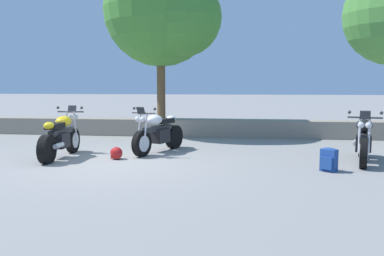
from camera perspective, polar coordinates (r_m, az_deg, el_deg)
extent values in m
plane|color=gray|center=(9.08, -10.72, -4.75)|extent=(120.00, 120.00, 0.00)
cube|color=gray|center=(13.64, -4.45, 0.13)|extent=(36.00, 0.80, 0.55)
cylinder|color=black|center=(10.58, -16.39, -1.66)|extent=(0.16, 0.62, 0.62)
cylinder|color=black|center=(9.27, -19.70, -2.84)|extent=(0.20, 0.63, 0.62)
cylinder|color=silver|center=(10.58, -16.39, -1.66)|extent=(0.17, 0.39, 0.38)
cube|color=black|center=(9.86, -18.07, -1.68)|extent=(0.34, 0.49, 0.34)
cube|color=#2D2D30|center=(9.93, -17.88, -0.46)|extent=(0.18, 1.10, 0.12)
ellipsoid|color=yellow|center=(10.04, -17.58, 0.89)|extent=(0.36, 0.53, 0.26)
cube|color=black|center=(9.61, -18.68, 0.27)|extent=(0.28, 0.57, 0.12)
ellipsoid|color=yellow|center=(9.34, -19.44, 0.32)|extent=(0.23, 0.29, 0.16)
cylinder|color=#2D2D30|center=(10.43, -16.67, 2.21)|extent=(0.66, 0.06, 0.04)
sphere|color=silver|center=(10.60, -16.72, 1.50)|extent=(0.13, 0.13, 0.13)
sphere|color=silver|center=(10.55, -16.01, 1.50)|extent=(0.13, 0.13, 0.13)
cube|color=#26282D|center=(10.52, -16.48, 2.57)|extent=(0.20, 0.10, 0.18)
cylinder|color=silver|center=(9.41, -18.21, -2.35)|extent=(0.12, 0.38, 0.11)
cylinder|color=silver|center=(10.53, -16.99, 0.27)|extent=(0.05, 0.16, 0.73)
cylinder|color=silver|center=(10.47, -16.08, 0.26)|extent=(0.05, 0.16, 0.73)
sphere|color=#2D2D30|center=(10.51, -18.29, 2.73)|extent=(0.07, 0.07, 0.07)
sphere|color=#2D2D30|center=(10.28, -15.22, 2.75)|extent=(0.07, 0.07, 0.07)
cylinder|color=black|center=(9.65, -7.07, -2.19)|extent=(0.36, 0.63, 0.62)
cylinder|color=black|center=(10.82, -2.53, -1.24)|extent=(0.40, 0.64, 0.62)
cylinder|color=silver|center=(9.65, -7.07, -2.19)|extent=(0.29, 0.42, 0.38)
cube|color=black|center=(10.25, -4.52, -1.10)|extent=(0.48, 0.56, 0.34)
cube|color=#2D2D30|center=(10.15, -4.84, -0.04)|extent=(0.54, 1.07, 0.12)
ellipsoid|color=white|center=(10.00, -5.34, 1.13)|extent=(0.51, 0.61, 0.26)
cube|color=black|center=(10.41, -3.83, 1.01)|extent=(0.45, 0.62, 0.12)
ellipsoid|color=white|center=(10.65, -2.95, 1.35)|extent=(0.31, 0.34, 0.16)
cylinder|color=#2D2D30|center=(9.63, -6.84, 2.11)|extent=(0.63, 0.28, 0.04)
sphere|color=silver|center=(9.49, -6.99, 1.20)|extent=(0.13, 0.13, 0.13)
sphere|color=silver|center=(9.57, -7.67, 1.24)|extent=(0.13, 0.13, 0.13)
cube|color=#26282D|center=(9.55, -7.20, 2.43)|extent=(0.22, 0.16, 0.18)
cylinder|color=silver|center=(10.70, -3.94, -1.06)|extent=(0.24, 0.39, 0.11)
cylinder|color=silver|center=(9.58, -6.52, -0.07)|extent=(0.10, 0.17, 0.73)
cylinder|color=silver|center=(9.69, -7.38, -0.01)|extent=(0.10, 0.17, 0.73)
sphere|color=#2D2D30|center=(9.48, -5.24, 2.68)|extent=(0.07, 0.07, 0.07)
sphere|color=#2D2D30|center=(9.84, -8.12, 2.76)|extent=(0.07, 0.07, 0.07)
cylinder|color=black|center=(8.94, 22.92, -3.29)|extent=(0.29, 0.64, 0.62)
cylinder|color=black|center=(10.36, 22.85, -2.05)|extent=(0.33, 0.65, 0.62)
cylinder|color=silver|center=(8.94, 22.92, -3.29)|extent=(0.25, 0.41, 0.38)
cube|color=black|center=(9.69, 22.90, -2.00)|extent=(0.43, 0.55, 0.34)
cube|color=#2D2D30|center=(9.56, 22.96, -0.89)|extent=(0.42, 1.10, 0.12)
ellipsoid|color=black|center=(9.39, 23.02, 0.34)|extent=(0.46, 0.59, 0.26)
cube|color=black|center=(9.87, 22.98, 0.25)|extent=(0.39, 0.61, 0.12)
ellipsoid|color=black|center=(10.17, 22.97, 0.64)|extent=(0.28, 0.33, 0.16)
cylinder|color=#2D2D30|center=(8.93, 23.11, 1.35)|extent=(0.65, 0.20, 0.04)
sphere|color=silver|center=(8.81, 23.53, 0.36)|extent=(0.13, 0.13, 0.13)
sphere|color=silver|center=(8.81, 22.62, 0.39)|extent=(0.13, 0.13, 0.13)
cube|color=#26282D|center=(8.83, 23.13, 1.69)|extent=(0.22, 0.14, 0.18)
cylinder|color=silver|center=(10.12, 21.96, -1.91)|extent=(0.20, 0.40, 0.11)
cylinder|color=silver|center=(8.93, 23.59, -0.99)|extent=(0.08, 0.17, 0.73)
cylinder|color=silver|center=(8.93, 22.44, -0.95)|extent=(0.08, 0.17, 0.73)
sphere|color=#2D2D30|center=(8.98, 25.05, 1.93)|extent=(0.07, 0.07, 0.07)
sphere|color=#2D2D30|center=(8.97, 21.21, 2.09)|extent=(0.07, 0.07, 0.07)
cube|color=navy|center=(8.42, 18.65, -4.30)|extent=(0.35, 0.32, 0.44)
cube|color=navy|center=(8.32, 18.30, -4.69)|extent=(0.22, 0.18, 0.24)
ellipsoid|color=navy|center=(8.39, 18.70, -2.89)|extent=(0.33, 0.31, 0.08)
cube|color=#10244B|center=(8.48, 19.47, -4.13)|extent=(0.06, 0.05, 0.37)
cube|color=#10244B|center=(8.54, 18.46, -4.01)|extent=(0.06, 0.05, 0.37)
sphere|color=#B21919|center=(9.44, -10.56, -3.47)|extent=(0.28, 0.28, 0.28)
ellipsoid|color=black|center=(9.36, -10.71, -3.49)|extent=(0.23, 0.06, 0.12)
cube|color=#B21919|center=(9.38, -10.70, -3.97)|extent=(0.20, 0.08, 0.08)
cylinder|color=brown|center=(13.72, -4.36, 5.92)|extent=(0.28, 0.28, 2.20)
sphere|color=#428433|center=(13.93, -4.45, 16.26)|extent=(3.73, 3.73, 3.73)
sphere|color=#428433|center=(13.18, -1.25, 15.21)|extent=(2.43, 2.43, 2.43)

